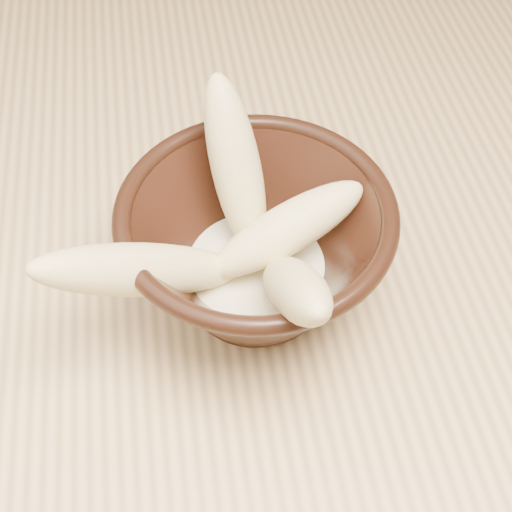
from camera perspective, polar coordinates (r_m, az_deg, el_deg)
The scene contains 7 objects.
table at distance 0.73m, azimuth -3.73°, elevation 2.54°, with size 1.20×0.80×0.75m.
bowl at distance 0.52m, azimuth 0.00°, elevation 0.63°, with size 0.20×0.20×0.11m.
milk_puddle at distance 0.55m, azimuth 0.00°, elevation -1.13°, with size 0.11×0.11×0.02m, color beige.
banana_upright at distance 0.52m, azimuth -1.60°, elevation 7.09°, with size 0.04×0.04×0.14m, color #D9C880.
banana_left at distance 0.48m, azimuth -8.87°, elevation -1.10°, with size 0.04×0.04×0.17m, color #D9C880.
banana_across at distance 0.51m, azimuth 2.52°, elevation 2.17°, with size 0.04×0.04×0.13m, color #D9C880.
banana_front at distance 0.47m, azimuth 3.13°, elevation -2.64°, with size 0.04×0.04×0.15m, color #D9C880.
Camera 1 is at (-0.03, -0.47, 1.22)m, focal length 50.00 mm.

